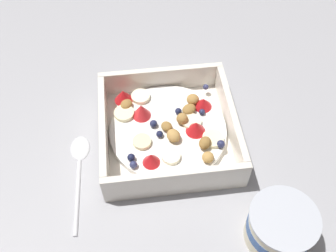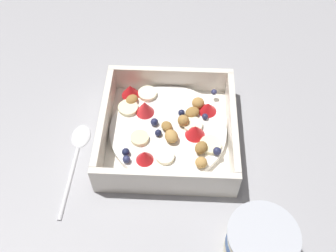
% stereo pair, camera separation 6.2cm
% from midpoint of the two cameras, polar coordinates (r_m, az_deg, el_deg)
% --- Properties ---
extents(ground_plane, '(2.40, 2.40, 0.00)m').
position_cam_midpoint_polar(ground_plane, '(0.64, -4.08, -1.89)').
color(ground_plane, '#9E9EA3').
extents(fruit_bowl, '(0.21, 0.21, 0.06)m').
position_cam_midpoint_polar(fruit_bowl, '(0.63, -2.83, -0.73)').
color(fruit_bowl, white).
rests_on(fruit_bowl, ground).
extents(spoon, '(0.03, 0.17, 0.01)m').
position_cam_midpoint_polar(spoon, '(0.63, -15.76, -5.15)').
color(spoon, silver).
rests_on(spoon, ground).
extents(yogurt_cup, '(0.09, 0.09, 0.06)m').
position_cam_midpoint_polar(yogurt_cup, '(0.54, 12.98, -14.55)').
color(yogurt_cup, beige).
rests_on(yogurt_cup, ground).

